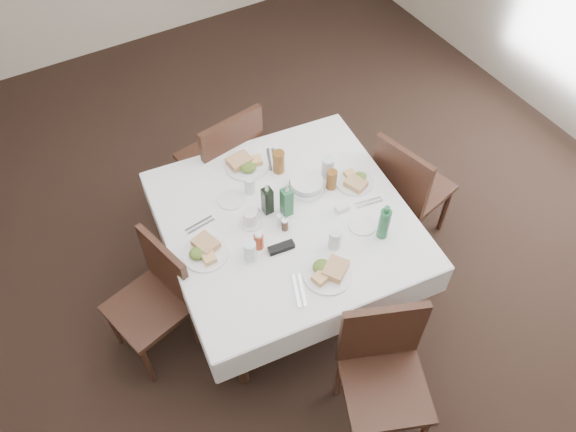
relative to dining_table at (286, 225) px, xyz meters
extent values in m
plane|color=black|center=(-0.11, -0.15, -0.69)|extent=(7.00, 7.00, 0.00)
cylinder|color=#33130D|center=(-0.56, -0.45, -0.33)|extent=(0.06, 0.06, 0.72)
cylinder|color=#33130D|center=(-0.45, 0.56, -0.33)|extent=(0.06, 0.06, 0.72)
cylinder|color=#33130D|center=(0.45, -0.56, -0.33)|extent=(0.06, 0.06, 0.72)
cylinder|color=#33130D|center=(0.56, 0.45, -0.33)|extent=(0.06, 0.06, 0.72)
cube|color=#33130D|center=(0.00, 0.00, 0.05)|extent=(1.39, 1.39, 0.03)
cube|color=white|center=(0.00, 0.00, 0.07)|extent=(1.53, 1.53, 0.01)
cube|color=white|center=(0.08, 0.69, -0.04)|extent=(1.38, 0.16, 0.22)
cube|color=white|center=(-0.08, -0.69, -0.04)|extent=(1.38, 0.16, 0.22)
cube|color=white|center=(0.69, -0.08, -0.04)|extent=(0.16, 1.38, 0.22)
cube|color=white|center=(-0.69, 0.08, -0.04)|extent=(0.16, 1.38, 0.22)
cube|color=#33130D|center=(-0.04, 0.90, -0.21)|extent=(0.53, 0.53, 0.04)
cube|color=#33130D|center=(0.00, 0.69, 0.05)|extent=(0.47, 0.12, 0.51)
cylinder|color=#33130D|center=(0.13, 1.13, -0.45)|extent=(0.04, 0.04, 0.48)
cylinder|color=#33130D|center=(0.19, 0.73, -0.45)|extent=(0.04, 0.04, 0.48)
cylinder|color=#33130D|center=(-0.27, 1.07, -0.45)|extent=(0.04, 0.04, 0.48)
cylinder|color=#33130D|center=(-0.20, 0.67, -0.45)|extent=(0.04, 0.04, 0.48)
cube|color=#33130D|center=(0.00, -1.05, -0.24)|extent=(0.57, 0.57, 0.04)
cube|color=#33130D|center=(0.07, -0.86, 0.00)|extent=(0.42, 0.20, 0.48)
cylinder|color=#33130D|center=(-0.11, -0.80, -0.46)|extent=(0.04, 0.04, 0.45)
cylinder|color=#33130D|center=(0.24, -0.94, -0.46)|extent=(0.04, 0.04, 0.45)
cube|color=#33130D|center=(1.01, 0.01, -0.24)|extent=(0.53, 0.53, 0.04)
cube|color=#33130D|center=(0.82, -0.03, 0.00)|extent=(0.14, 0.44, 0.48)
cylinder|color=#33130D|center=(1.24, -0.13, -0.46)|extent=(0.04, 0.04, 0.45)
cylinder|color=#33130D|center=(0.87, -0.21, -0.46)|extent=(0.04, 0.04, 0.45)
cylinder|color=#33130D|center=(1.15, 0.24, -0.46)|extent=(0.04, 0.04, 0.45)
cylinder|color=#33130D|center=(0.79, 0.15, -0.46)|extent=(0.04, 0.04, 0.45)
cube|color=#33130D|center=(-0.91, 0.05, -0.27)|extent=(0.50, 0.50, 0.04)
cube|color=#33130D|center=(-0.73, 0.10, -0.04)|extent=(0.14, 0.41, 0.45)
cylinder|color=#33130D|center=(-1.13, 0.17, -0.48)|extent=(0.03, 0.03, 0.42)
cylinder|color=#33130D|center=(-0.79, 0.27, -0.48)|extent=(0.03, 0.03, 0.42)
cylinder|color=#33130D|center=(-1.04, -0.17, -0.48)|extent=(0.03, 0.03, 0.42)
cylinder|color=#33130D|center=(-0.69, -0.08, -0.48)|extent=(0.03, 0.03, 0.42)
cylinder|color=white|center=(-0.01, 0.48, 0.08)|extent=(0.28, 0.28, 0.01)
cube|color=#AB7E4F|center=(-0.04, 0.51, 0.11)|extent=(0.15, 0.13, 0.05)
cube|color=tan|center=(0.04, 0.47, 0.11)|extent=(0.11, 0.09, 0.04)
ellipsoid|color=#356415|center=(-0.02, 0.44, 0.11)|extent=(0.10, 0.09, 0.05)
cylinder|color=white|center=(-0.01, -0.46, 0.08)|extent=(0.27, 0.27, 0.01)
cube|color=#AB7E4F|center=(0.04, -0.47, 0.11)|extent=(0.18, 0.17, 0.05)
cube|color=tan|center=(-0.06, -0.47, 0.11)|extent=(0.10, 0.09, 0.04)
ellipsoid|color=#356415|center=(-0.02, -0.42, 0.11)|extent=(0.10, 0.09, 0.05)
cylinder|color=white|center=(0.50, 0.03, 0.08)|extent=(0.23, 0.23, 0.01)
cube|color=#AB7E4F|center=(0.48, -0.01, 0.11)|extent=(0.13, 0.15, 0.04)
cube|color=tan|center=(0.50, 0.07, 0.10)|extent=(0.06, 0.08, 0.03)
ellipsoid|color=#356415|center=(0.54, 0.03, 0.11)|extent=(0.09, 0.08, 0.04)
cylinder|color=white|center=(-0.52, 0.00, 0.08)|extent=(0.26, 0.26, 0.01)
cube|color=#AB7E4F|center=(-0.50, 0.03, 0.11)|extent=(0.14, 0.16, 0.04)
cube|color=tan|center=(-0.52, -0.05, 0.11)|extent=(0.07, 0.09, 0.03)
ellipsoid|color=#356415|center=(-0.56, 0.00, 0.11)|extent=(0.10, 0.09, 0.04)
cylinder|color=white|center=(-0.22, 0.28, 0.08)|extent=(0.17, 0.17, 0.01)
cylinder|color=white|center=(0.35, -0.27, 0.08)|extent=(0.17, 0.17, 0.01)
cylinder|color=silver|center=(-0.09, 0.28, 0.13)|extent=(0.06, 0.06, 0.11)
cylinder|color=silver|center=(0.13, -0.32, 0.14)|extent=(0.07, 0.07, 0.13)
cylinder|color=silver|center=(0.39, 0.16, 0.15)|extent=(0.08, 0.08, 0.14)
cylinder|color=silver|center=(-0.31, -0.15, 0.14)|extent=(0.07, 0.07, 0.13)
cylinder|color=brown|center=(0.15, 0.35, 0.15)|extent=(0.07, 0.07, 0.15)
cylinder|color=brown|center=(0.36, 0.07, 0.14)|extent=(0.06, 0.06, 0.13)
cylinder|color=silver|center=(0.22, 0.13, 0.10)|extent=(0.22, 0.22, 0.04)
cylinder|color=white|center=(0.22, 0.13, 0.13)|extent=(0.20, 0.20, 0.05)
cube|color=black|center=(-0.07, 0.09, 0.17)|extent=(0.06, 0.06, 0.18)
cone|color=silver|center=(-0.07, 0.09, 0.28)|extent=(0.03, 0.03, 0.05)
cube|color=#23643A|center=(0.02, 0.03, 0.17)|extent=(0.06, 0.06, 0.19)
cone|color=silver|center=(0.02, 0.03, 0.30)|extent=(0.03, 0.03, 0.05)
cylinder|color=#A73417|center=(-0.24, -0.11, 0.13)|extent=(0.06, 0.06, 0.10)
cylinder|color=white|center=(-0.24, -0.11, 0.19)|extent=(0.04, 0.04, 0.02)
cylinder|color=white|center=(-0.05, -0.03, 0.11)|extent=(0.04, 0.04, 0.07)
cylinder|color=silver|center=(-0.05, -0.03, 0.16)|extent=(0.04, 0.04, 0.01)
cylinder|color=#432C1E|center=(-0.05, -0.07, 0.11)|extent=(0.04, 0.04, 0.07)
cylinder|color=silver|center=(-0.05, -0.07, 0.16)|extent=(0.04, 0.04, 0.01)
cylinder|color=white|center=(-0.20, 0.06, 0.08)|extent=(0.13, 0.13, 0.01)
cylinder|color=white|center=(-0.20, 0.06, 0.13)|extent=(0.08, 0.08, 0.09)
cylinder|color=black|center=(-0.20, 0.06, 0.16)|extent=(0.07, 0.07, 0.01)
torus|color=white|center=(-0.15, 0.08, 0.13)|extent=(0.06, 0.03, 0.06)
cube|color=black|center=(-0.14, -0.19, 0.09)|extent=(0.16, 0.07, 0.03)
cylinder|color=#23643A|center=(0.40, -0.39, 0.18)|extent=(0.06, 0.06, 0.21)
cylinder|color=#23643A|center=(0.40, -0.39, 0.30)|extent=(0.03, 0.03, 0.04)
cube|color=white|center=(0.31, -0.12, 0.10)|extent=(0.08, 0.05, 0.04)
cube|color=#F97882|center=(0.31, -0.12, 0.10)|extent=(0.06, 0.03, 0.02)
cube|color=silver|center=(0.14, 0.46, 0.08)|extent=(0.10, 0.19, 0.01)
cube|color=silver|center=(0.17, 0.44, 0.08)|extent=(0.10, 0.19, 0.01)
cube|color=silver|center=(-0.18, -0.48, 0.08)|extent=(0.09, 0.20, 0.01)
cube|color=silver|center=(-0.21, -0.47, 0.08)|extent=(0.09, 0.20, 0.01)
cube|color=silver|center=(0.48, -0.17, 0.08)|extent=(0.17, 0.05, 0.01)
cube|color=silver|center=(0.48, -0.14, 0.08)|extent=(0.17, 0.05, 0.01)
cube|color=silver|center=(-0.46, 0.21, 0.08)|extent=(0.18, 0.04, 0.01)
cube|color=silver|center=(-0.46, 0.18, 0.08)|extent=(0.18, 0.04, 0.01)
camera|label=1|loc=(-1.03, -1.80, 2.62)|focal=35.00mm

